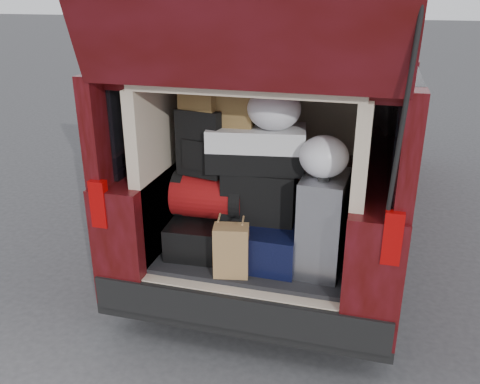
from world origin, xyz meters
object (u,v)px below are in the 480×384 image
object	(u,v)px
black_soft_case	(260,194)
navy_hardshell	(266,239)
kraft_bag	(231,251)
twotone_duffel	(256,148)
red_duffel	(210,195)
backpack	(203,142)
silver_roller	(323,223)
black_hardshell	(204,232)

from	to	relation	value
black_soft_case	navy_hardshell	bearing A→B (deg)	-44.93
kraft_bag	twotone_duffel	distance (m)	0.68
red_duffel	backpack	world-z (taller)	backpack
red_duffel	twotone_duffel	xyz separation A→B (m)	(0.31, 0.03, 0.35)
silver_roller	kraft_bag	xyz separation A→B (m)	(-0.53, -0.23, -0.15)
navy_hardshell	black_soft_case	world-z (taller)	black_soft_case
silver_roller	backpack	world-z (taller)	backpack
kraft_bag	black_soft_case	world-z (taller)	black_soft_case
silver_roller	red_duffel	size ratio (longest dim) A/B	1.31
navy_hardshell	silver_roller	xyz separation A→B (m)	(0.38, -0.06, 0.19)
navy_hardshell	backpack	size ratio (longest dim) A/B	1.33
navy_hardshell	black_hardshell	bearing A→B (deg)	178.37
silver_roller	black_soft_case	bearing A→B (deg)	169.30
twotone_duffel	black_hardshell	bearing A→B (deg)	179.85
backpack	black_hardshell	bearing A→B (deg)	-104.36
twotone_duffel	red_duffel	bearing A→B (deg)	177.45
black_hardshell	kraft_bag	bearing A→B (deg)	-50.70
silver_roller	kraft_bag	bearing A→B (deg)	-152.68
kraft_bag	navy_hardshell	bearing A→B (deg)	50.62
backpack	black_soft_case	bearing A→B (deg)	14.47
silver_roller	navy_hardshell	bearing A→B (deg)	174.74
black_hardshell	red_duffel	size ratio (longest dim) A/B	1.17
black_hardshell	kraft_bag	xyz separation A→B (m)	(0.29, -0.31, 0.05)
kraft_bag	black_soft_case	bearing A→B (deg)	62.62
red_duffel	twotone_duffel	distance (m)	0.47
black_soft_case	backpack	distance (m)	0.51
black_hardshell	silver_roller	distance (m)	0.85
silver_roller	red_duffel	world-z (taller)	silver_roller
black_hardshell	red_duffel	distance (m)	0.27
silver_roller	red_duffel	xyz separation A→B (m)	(-0.78, 0.10, 0.07)
navy_hardshell	red_duffel	size ratio (longest dim) A/B	1.20
black_hardshell	black_soft_case	xyz separation A→B (m)	(0.39, 0.03, 0.31)
red_duffel	black_soft_case	xyz separation A→B (m)	(0.35, 0.01, 0.04)
silver_roller	black_soft_case	distance (m)	0.46
kraft_bag	red_duffel	xyz separation A→B (m)	(-0.25, 0.33, 0.22)
kraft_bag	backpack	size ratio (longest dim) A/B	0.77
kraft_bag	silver_roller	bearing A→B (deg)	12.48
silver_roller	twotone_duffel	bearing A→B (deg)	167.76
navy_hardshell	backpack	world-z (taller)	backpack
kraft_bag	backpack	world-z (taller)	backpack
black_hardshell	twotone_duffel	bearing A→B (deg)	4.80
silver_roller	backpack	distance (m)	0.93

